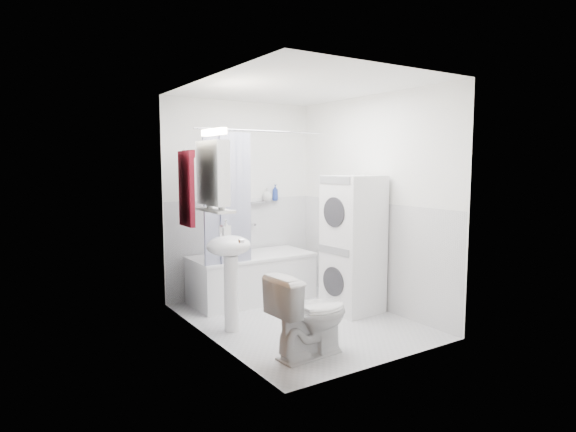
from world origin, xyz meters
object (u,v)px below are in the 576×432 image
bathtub (252,275)px  washer_dryer (353,244)px  toilet (310,315)px  sink (230,261)px

bathtub → washer_dryer: (0.74, -0.98, 0.45)m
bathtub → toilet: toilet is taller
bathtub → toilet: size_ratio=2.00×
toilet → sink: bearing=14.8°
washer_dryer → toilet: washer_dryer is taller
sink → washer_dryer: (1.43, -0.15, 0.05)m
washer_dryer → toilet: 1.42m
bathtub → sink: sink is taller
sink → toilet: (0.30, -0.91, -0.35)m
sink → bathtub: bearing=50.2°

